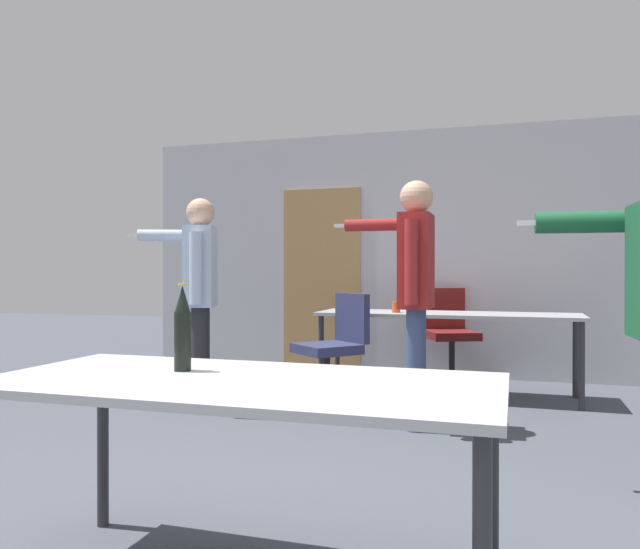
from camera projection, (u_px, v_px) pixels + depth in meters
The scene contains 9 objects.
back_wall at pixel (417, 254), 6.74m from camera, with size 6.27×0.12×2.64m.
conference_table_near at pixel (241, 398), 2.16m from camera, with size 1.77×0.83×0.75m.
conference_table_far at pixel (447, 320), 5.59m from camera, with size 2.31×0.66×0.75m.
person_right_polo at pixel (414, 276), 4.45m from camera, with size 0.79×0.57×1.77m.
person_center_tall at pixel (199, 281), 5.10m from camera, with size 0.89×0.58×1.72m.
office_chair_far_right at pixel (334, 352), 5.28m from camera, with size 0.68×0.69×0.93m.
office_chair_far_left at pixel (449, 338), 6.26m from camera, with size 0.62×0.66×0.95m.
beer_bottle at pixel (183, 330), 2.33m from camera, with size 0.06×0.06×0.33m.
drink_cup at pixel (396, 307), 5.62m from camera, with size 0.07×0.07×0.10m.
Camera 1 is at (0.98, -1.50, 1.12)m, focal length 35.00 mm.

